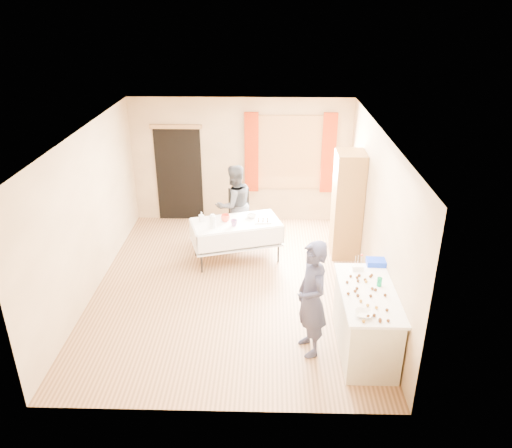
{
  "coord_description": "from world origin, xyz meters",
  "views": [
    {
      "loc": [
        0.57,
        -7.11,
        4.42
      ],
      "look_at": [
        0.38,
        0.0,
        1.14
      ],
      "focal_mm": 35.0,
      "sensor_mm": 36.0,
      "label": 1
    }
  ],
  "objects_px": {
    "counter": "(366,321)",
    "chair": "(239,224)",
    "cabinet": "(347,205)",
    "girl": "(312,299)",
    "woman": "(234,205)",
    "party_table": "(236,237)"
  },
  "relations": [
    {
      "from": "woman",
      "to": "girl",
      "type": "bearing_deg",
      "value": 78.2
    },
    {
      "from": "cabinet",
      "to": "counter",
      "type": "relative_size",
      "value": 1.3
    },
    {
      "from": "counter",
      "to": "chair",
      "type": "relative_size",
      "value": 1.53
    },
    {
      "from": "chair",
      "to": "girl",
      "type": "distance_m",
      "value": 3.67
    },
    {
      "from": "woman",
      "to": "counter",
      "type": "bearing_deg",
      "value": 89.15
    },
    {
      "from": "counter",
      "to": "woman",
      "type": "relative_size",
      "value": 0.96
    },
    {
      "from": "chair",
      "to": "cabinet",
      "type": "bearing_deg",
      "value": -18.69
    },
    {
      "from": "cabinet",
      "to": "girl",
      "type": "height_order",
      "value": "cabinet"
    },
    {
      "from": "party_table",
      "to": "woman",
      "type": "xyz_separation_m",
      "value": [
        -0.08,
        0.68,
        0.34
      ]
    },
    {
      "from": "party_table",
      "to": "woman",
      "type": "relative_size",
      "value": 1.1
    },
    {
      "from": "counter",
      "to": "girl",
      "type": "height_order",
      "value": "girl"
    },
    {
      "from": "party_table",
      "to": "chair",
      "type": "bearing_deg",
      "value": 73.14
    },
    {
      "from": "chair",
      "to": "girl",
      "type": "height_order",
      "value": "girl"
    },
    {
      "from": "counter",
      "to": "woman",
      "type": "distance_m",
      "value": 3.76
    },
    {
      "from": "cabinet",
      "to": "woman",
      "type": "height_order",
      "value": "cabinet"
    },
    {
      "from": "party_table",
      "to": "girl",
      "type": "distance_m",
      "value": 2.83
    },
    {
      "from": "party_table",
      "to": "cabinet",
      "type": "bearing_deg",
      "value": -9.96
    },
    {
      "from": "party_table",
      "to": "counter",
      "type": "bearing_deg",
      "value": -70.26
    },
    {
      "from": "party_table",
      "to": "girl",
      "type": "xyz_separation_m",
      "value": [
        1.15,
        -2.56,
        0.37
      ]
    },
    {
      "from": "counter",
      "to": "chair",
      "type": "height_order",
      "value": "chair"
    },
    {
      "from": "party_table",
      "to": "girl",
      "type": "height_order",
      "value": "girl"
    },
    {
      "from": "cabinet",
      "to": "woman",
      "type": "relative_size",
      "value": 1.25
    }
  ]
}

